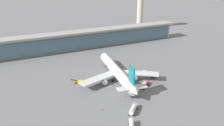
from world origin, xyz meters
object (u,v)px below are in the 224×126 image
object	(u,v)px
safety_cone_alpha	(102,109)
safety_cone_bravo	(125,96)
airliner_on_stand	(117,72)
control_tower	(140,0)
service_truck_on_taxiway_yellow	(78,81)
service_truck_mid_apron_red	(144,84)
service_truck_by_tail_grey	(133,109)
service_truck_near_nose_yellow	(132,126)
service_truck_under_wing_blue	(149,74)

from	to	relation	value
safety_cone_alpha	safety_cone_bravo	size ratio (longest dim) A/B	1.00
airliner_on_stand	control_tower	size ratio (longest dim) A/B	1.02
service_truck_on_taxiway_yellow	safety_cone_bravo	size ratio (longest dim) A/B	9.89
service_truck_mid_apron_red	safety_cone_alpha	size ratio (longest dim) A/B	12.04
control_tower	service_truck_mid_apron_red	bearing A→B (deg)	-122.12
safety_cone_bravo	control_tower	bearing A→B (deg)	54.18
safety_cone_alpha	safety_cone_bravo	distance (m)	16.22
service_truck_by_tail_grey	service_truck_mid_apron_red	bearing A→B (deg)	44.87
service_truck_near_nose_yellow	safety_cone_bravo	bearing A→B (deg)	65.82
service_truck_by_tail_grey	safety_cone_alpha	size ratio (longest dim) A/B	11.08
safety_cone_alpha	control_tower	bearing A→B (deg)	51.19
service_truck_by_tail_grey	safety_cone_bravo	world-z (taller)	service_truck_by_tail_grey
safety_cone_alpha	airliner_on_stand	bearing A→B (deg)	50.17
safety_cone_bravo	service_truck_by_tail_grey	bearing A→B (deg)	-105.20
service_truck_under_wing_blue	service_truck_mid_apron_red	size ratio (longest dim) A/B	1.04
service_truck_mid_apron_red	safety_cone_bravo	xyz separation A→B (m)	(-13.97, -3.69, -1.39)
airliner_on_stand	service_truck_by_tail_grey	xyz separation A→B (m)	(-9.24, -32.60, -3.37)
service_truck_under_wing_blue	safety_cone_alpha	distance (m)	44.89
service_truck_by_tail_grey	service_truck_on_taxiway_yellow	bearing A→B (deg)	107.04
service_truck_under_wing_blue	safety_cone_alpha	xyz separation A→B (m)	(-39.83, -20.65, -1.39)
airliner_on_stand	service_truck_mid_apron_red	size ratio (longest dim) A/B	7.16
airliner_on_stand	control_tower	distance (m)	137.82
service_truck_under_wing_blue	safety_cone_bravo	world-z (taller)	service_truck_under_wing_blue
service_truck_under_wing_blue	safety_cone_alpha	size ratio (longest dim) A/B	12.48
service_truck_near_nose_yellow	service_truck_by_tail_grey	world-z (taller)	same
service_truck_on_taxiway_yellow	service_truck_mid_apron_red	bearing A→B (deg)	-35.86
safety_cone_alpha	safety_cone_bravo	bearing A→B (deg)	21.66
service_truck_near_nose_yellow	service_truck_mid_apron_red	world-z (taller)	same
airliner_on_stand	service_truck_under_wing_blue	bearing A→B (deg)	-11.53
airliner_on_stand	service_truck_on_taxiway_yellow	xyz separation A→B (m)	(-21.26, 6.62, -4.27)
service_truck_under_wing_blue	safety_cone_bravo	size ratio (longest dim) A/B	12.48
service_truck_on_taxiway_yellow	control_tower	distance (m)	148.07
service_truck_near_nose_yellow	safety_cone_bravo	size ratio (longest dim) A/B	12.20
control_tower	safety_cone_alpha	world-z (taller)	control_tower
airliner_on_stand	service_truck_mid_apron_red	world-z (taller)	airliner_on_stand
service_truck_near_nose_yellow	service_truck_mid_apron_red	bearing A→B (deg)	48.27
service_truck_near_nose_yellow	control_tower	xyz separation A→B (m)	(100.48, 148.34, 30.61)
service_truck_under_wing_blue	service_truck_on_taxiway_yellow	size ratio (longest dim) A/B	1.26
control_tower	service_truck_on_taxiway_yellow	bearing A→B (deg)	-136.81
safety_cone_alpha	service_truck_by_tail_grey	bearing A→B (deg)	-35.41
service_truck_near_nose_yellow	control_tower	world-z (taller)	control_tower
service_truck_mid_apron_red	service_truck_on_taxiway_yellow	world-z (taller)	service_truck_mid_apron_red
service_truck_near_nose_yellow	service_truck_on_taxiway_yellow	world-z (taller)	service_truck_near_nose_yellow
service_truck_mid_apron_red	service_truck_by_tail_grey	size ratio (longest dim) A/B	1.09
service_truck_by_tail_grey	safety_cone_bravo	bearing A→B (deg)	74.80
service_truck_near_nose_yellow	safety_cone_alpha	xyz separation A→B (m)	(-4.26, 18.11, -1.39)
service_truck_under_wing_blue	service_truck_on_taxiway_yellow	world-z (taller)	service_truck_under_wing_blue
service_truck_by_tail_grey	safety_cone_alpha	xyz separation A→B (m)	(-11.27, 8.01, -1.39)
service_truck_mid_apron_red	airliner_on_stand	bearing A→B (deg)	119.78
service_truck_by_tail_grey	safety_cone_alpha	bearing A→B (deg)	144.59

